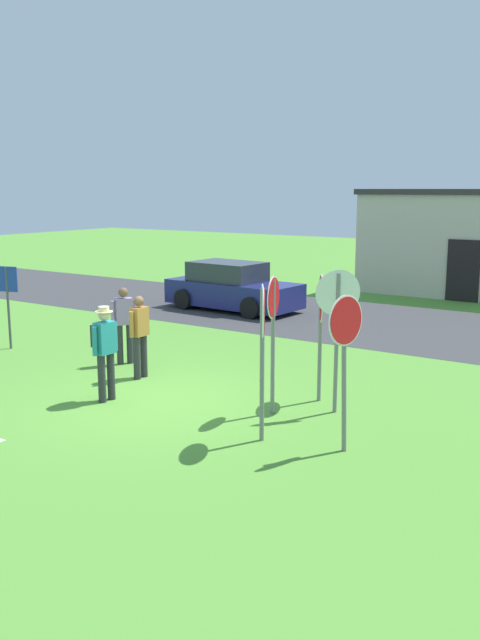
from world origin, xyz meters
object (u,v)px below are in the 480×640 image
(person_on_left, at_px, (124,321))
(parked_car_on_street, at_px, (232,288))
(stop_sign_rear_right, at_px, (345,346))
(info_panel_middle, at_px, (7,292))
(person_near_signs, at_px, (140,332))
(stop_sign_leaning_left, at_px, (337,315))
(stop_sign_leaning_right, at_px, (320,314))
(stop_sign_low_front, at_px, (273,321))
(stop_sign_center_cluster, at_px, (262,334))
(person_in_blue, at_px, (104,346))

(person_on_left, bearing_deg, parked_car_on_street, 105.39)
(stop_sign_rear_right, distance_m, info_panel_middle, 9.58)
(stop_sign_rear_right, relative_size, person_near_signs, 1.37)
(person_on_left, bearing_deg, stop_sign_leaning_left, -4.80)
(stop_sign_leaning_right, relative_size, person_on_left, 1.37)
(stop_sign_leaning_right, relative_size, stop_sign_low_front, 0.98)
(stop_sign_rear_right, relative_size, person_on_left, 1.37)
(stop_sign_leaning_right, bearing_deg, stop_sign_center_cluster, -85.03)
(person_near_signs, relative_size, person_in_blue, 0.97)
(stop_sign_leaning_left, height_order, person_in_blue, stop_sign_leaning_left)
(stop_sign_leaning_left, bearing_deg, stop_sign_leaning_right, 141.13)
(person_near_signs, relative_size, info_panel_middle, 0.85)
(stop_sign_leaning_right, bearing_deg, person_in_blue, -146.27)
(stop_sign_leaning_right, relative_size, stop_sign_leaning_left, 0.94)
(parked_car_on_street, height_order, stop_sign_rear_right, stop_sign_rear_right)
(stop_sign_rear_right, height_order, person_in_blue, stop_sign_rear_right)
(stop_sign_leaning_left, distance_m, stop_sign_center_cluster, 1.86)
(parked_car_on_street, bearing_deg, stop_sign_center_cluster, -53.26)
(stop_sign_rear_right, height_order, stop_sign_low_front, stop_sign_low_front)
(stop_sign_rear_right, xyz_separation_m, stop_sign_center_cluster, (-1.20, -0.32, 0.09))
(info_panel_middle, bearing_deg, person_on_left, 8.11)
(person_on_left, relative_size, person_near_signs, 1.00)
(stop_sign_center_cluster, relative_size, person_on_left, 1.43)
(person_in_blue, distance_m, info_panel_middle, 5.15)
(stop_sign_leaning_right, height_order, person_in_blue, stop_sign_leaning_right)
(stop_sign_leaning_right, relative_size, info_panel_middle, 1.17)
(stop_sign_low_front, bearing_deg, parked_car_on_street, 128.34)
(person_on_left, height_order, person_near_signs, same)
(parked_car_on_street, distance_m, stop_sign_low_front, 10.29)
(stop_sign_leaning_left, relative_size, person_in_blue, 1.42)
(stop_sign_low_front, bearing_deg, info_panel_middle, 175.34)
(stop_sign_leaning_left, bearing_deg, person_in_blue, -155.42)
(stop_sign_low_front, xyz_separation_m, info_panel_middle, (-7.74, 0.63, -0.24))
(stop_sign_leaning_right, bearing_deg, stop_sign_leaning_left, -38.87)
(stop_sign_rear_right, height_order, info_panel_middle, stop_sign_rear_right)
(person_near_signs, bearing_deg, info_panel_middle, 177.26)
(person_in_blue, bearing_deg, stop_sign_center_cluster, -1.95)
(stop_sign_low_front, height_order, person_near_signs, stop_sign_low_front)
(stop_sign_leaning_right, bearing_deg, parked_car_on_street, 133.86)
(stop_sign_leaning_left, xyz_separation_m, person_in_blue, (-3.75, -1.71, -0.69))
(stop_sign_center_cluster, bearing_deg, stop_sign_leaning_left, 79.53)
(stop_sign_leaning_left, height_order, stop_sign_rear_right, stop_sign_leaning_left)
(stop_sign_leaning_left, xyz_separation_m, person_near_signs, (-4.24, -0.23, -0.75))
(stop_sign_center_cluster, height_order, person_in_blue, stop_sign_center_cluster)
(stop_sign_center_cluster, bearing_deg, info_panel_middle, 167.67)
(stop_sign_leaning_right, distance_m, stop_sign_low_front, 1.13)
(stop_sign_leaning_right, xyz_separation_m, stop_sign_rear_right, (1.39, -1.94, -0.02))
(stop_sign_leaning_left, distance_m, person_near_signs, 4.31)
(stop_sign_leaning_left, distance_m, stop_sign_rear_right, 1.74)
(parked_car_on_street, xyz_separation_m, stop_sign_leaning_right, (6.68, -6.95, 0.91))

